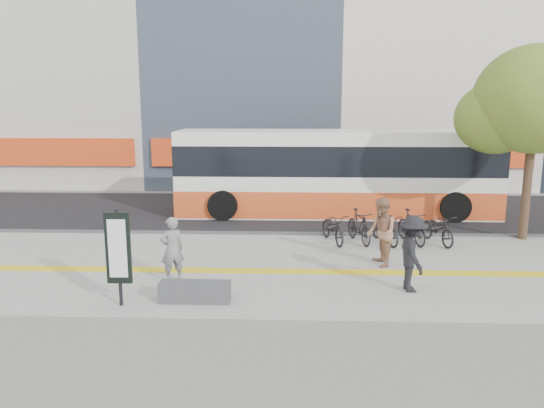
{
  "coord_description": "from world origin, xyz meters",
  "views": [
    {
      "loc": [
        -0.43,
        -12.43,
        4.55
      ],
      "look_at": [
        -0.97,
        2.0,
        1.72
      ],
      "focal_mm": 34.78,
      "sensor_mm": 36.0,
      "label": 1
    }
  ],
  "objects_px": {
    "signboard": "(118,250)",
    "seated_woman": "(172,249)",
    "bench": "(195,292)",
    "bus": "(336,175)",
    "street_tree": "(533,102)",
    "pedestrian_dark": "(412,254)",
    "pedestrian_tan": "(381,232)"
  },
  "relations": [
    {
      "from": "bus",
      "to": "pedestrian_dark",
      "type": "bearing_deg",
      "value": -82.8
    },
    {
      "from": "street_tree",
      "to": "pedestrian_dark",
      "type": "distance_m",
      "value": 7.82
    },
    {
      "from": "signboard",
      "to": "pedestrian_dark",
      "type": "xyz_separation_m",
      "value": [
        6.65,
        1.19,
        -0.37
      ]
    },
    {
      "from": "signboard",
      "to": "pedestrian_tan",
      "type": "xyz_separation_m",
      "value": [
        6.23,
        3.12,
        -0.34
      ]
    },
    {
      "from": "seated_woman",
      "to": "street_tree",
      "type": "bearing_deg",
      "value": 173.58
    },
    {
      "from": "bench",
      "to": "bus",
      "type": "bearing_deg",
      "value": 67.92
    },
    {
      "from": "street_tree",
      "to": "pedestrian_dark",
      "type": "height_order",
      "value": "street_tree"
    },
    {
      "from": "bench",
      "to": "seated_woman",
      "type": "bearing_deg",
      "value": 121.07
    },
    {
      "from": "signboard",
      "to": "bus",
      "type": "xyz_separation_m",
      "value": [
        5.53,
        10.01,
        0.27
      ]
    },
    {
      "from": "bus",
      "to": "pedestrian_dark",
      "type": "distance_m",
      "value": 8.91
    },
    {
      "from": "bus",
      "to": "seated_woman",
      "type": "xyz_separation_m",
      "value": [
        -4.73,
        -8.37,
        -0.72
      ]
    },
    {
      "from": "pedestrian_dark",
      "to": "seated_woman",
      "type": "bearing_deg",
      "value": 81.71
    },
    {
      "from": "seated_woman",
      "to": "pedestrian_dark",
      "type": "relative_size",
      "value": 0.91
    },
    {
      "from": "signboard",
      "to": "bus",
      "type": "height_order",
      "value": "bus"
    },
    {
      "from": "signboard",
      "to": "bus",
      "type": "bearing_deg",
      "value": 61.05
    },
    {
      "from": "street_tree",
      "to": "pedestrian_dark",
      "type": "bearing_deg",
      "value": -132.66
    },
    {
      "from": "pedestrian_tan",
      "to": "street_tree",
      "type": "bearing_deg",
      "value": 113.79
    },
    {
      "from": "pedestrian_tan",
      "to": "pedestrian_dark",
      "type": "distance_m",
      "value": 1.97
    },
    {
      "from": "bus",
      "to": "seated_woman",
      "type": "bearing_deg",
      "value": -119.49
    },
    {
      "from": "street_tree",
      "to": "seated_woman",
      "type": "bearing_deg",
      "value": -156.08
    },
    {
      "from": "signboard",
      "to": "bus",
      "type": "relative_size",
      "value": 0.18
    },
    {
      "from": "seated_woman",
      "to": "pedestrian_dark",
      "type": "distance_m",
      "value": 5.86
    },
    {
      "from": "pedestrian_dark",
      "to": "signboard",
      "type": "bearing_deg",
      "value": 96.19
    },
    {
      "from": "bench",
      "to": "pedestrian_dark",
      "type": "relative_size",
      "value": 0.88
    },
    {
      "from": "signboard",
      "to": "seated_woman",
      "type": "relative_size",
      "value": 1.33
    },
    {
      "from": "bus",
      "to": "pedestrian_tan",
      "type": "xyz_separation_m",
      "value": [
        0.69,
        -6.89,
        -0.61
      ]
    },
    {
      "from": "pedestrian_tan",
      "to": "signboard",
      "type": "bearing_deg",
      "value": -71.5
    },
    {
      "from": "pedestrian_tan",
      "to": "pedestrian_dark",
      "type": "xyz_separation_m",
      "value": [
        0.42,
        -1.93,
        -0.03
      ]
    },
    {
      "from": "street_tree",
      "to": "bus",
      "type": "relative_size",
      "value": 0.5
    },
    {
      "from": "seated_woman",
      "to": "bench",
      "type": "bearing_deg",
      "value": 90.73
    },
    {
      "from": "pedestrian_dark",
      "to": "bench",
      "type": "bearing_deg",
      "value": 95.99
    },
    {
      "from": "pedestrian_dark",
      "to": "street_tree",
      "type": "bearing_deg",
      "value": -46.64
    }
  ]
}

